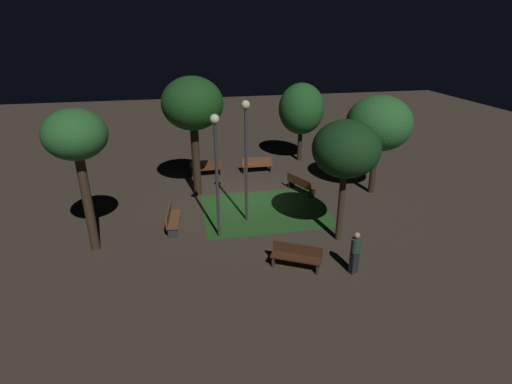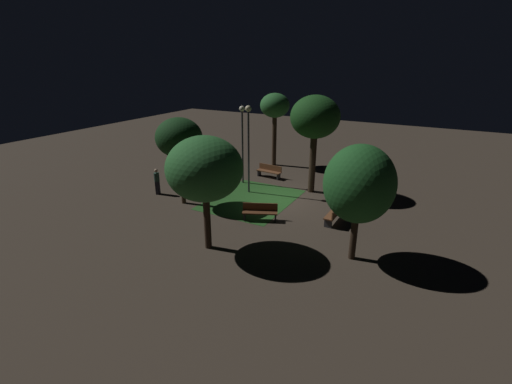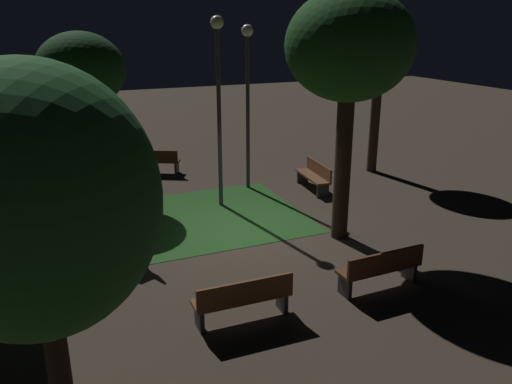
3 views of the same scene
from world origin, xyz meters
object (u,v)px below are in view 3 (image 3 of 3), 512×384
object	(u,v)px
tree_right_canopy	(381,44)
lamp_post_plaza_west	(248,82)
bench_front_right	(315,175)
bench_near_trees	(121,240)
tree_left_canopy	(349,49)
tree_tall_center	(35,203)
bench_corner	(243,298)
bench_by_lamp	(154,160)
lamp_post_path_center	(218,84)
bench_lawn_edge	(381,268)
tree_near_wall	(81,71)
pedestrian	(95,151)

from	to	relation	value
tree_right_canopy	lamp_post_plaza_west	world-z (taller)	tree_right_canopy
bench_front_right	bench_near_trees	xyz separation A→B (m)	(-6.54, -2.72, 0.00)
tree_left_canopy	tree_tall_center	size ratio (longest dim) A/B	1.22
tree_right_canopy	tree_left_canopy	distance (m)	6.31
tree_tall_center	lamp_post_plaza_west	size ratio (longest dim) A/B	0.96
bench_corner	bench_front_right	distance (m)	7.92
bench_by_lamp	lamp_post_path_center	size ratio (longest dim) A/B	0.34
bench_lawn_edge	bench_front_right	bearing A→B (deg)	72.38
bench_front_right	tree_near_wall	world-z (taller)	tree_near_wall
tree_right_canopy	pedestrian	distance (m)	10.46
bench_front_right	pedestrian	world-z (taller)	pedestrian
bench_corner	tree_left_canopy	world-z (taller)	tree_left_canopy
bench_by_lamp	tree_left_canopy	distance (m)	9.00
bench_lawn_edge	lamp_post_plaza_west	xyz separation A→B (m)	(0.08, 7.22, 2.92)
bench_by_lamp	tree_left_canopy	xyz separation A→B (m)	(3.04, -7.42, 4.09)
tree_right_canopy	tree_near_wall	distance (m)	9.66
lamp_post_plaza_west	lamp_post_path_center	distance (m)	1.85
tree_tall_center	pedestrian	xyz separation A→B (m)	(1.84, 12.42, -2.43)
bench_front_right	tree_tall_center	xyz separation A→B (m)	(-8.06, -7.86, 2.80)
pedestrian	lamp_post_plaza_west	bearing A→B (deg)	-39.10
tree_near_wall	lamp_post_plaza_west	bearing A→B (deg)	-14.13
bench_by_lamp	tree_left_canopy	size ratio (longest dim) A/B	0.31
bench_front_right	tree_right_canopy	world-z (taller)	tree_right_canopy
bench_front_right	tree_near_wall	distance (m)	7.72
tree_right_canopy	tree_left_canopy	xyz separation A→B (m)	(-4.27, -4.65, 0.13)
tree_left_canopy	lamp_post_plaza_west	xyz separation A→B (m)	(-0.58, 4.61, -1.17)
tree_left_canopy	pedestrian	xyz separation A→B (m)	(-4.91, 8.13, -3.72)
bench_lawn_edge	bench_by_lamp	world-z (taller)	same
bench_lawn_edge	bench_front_right	distance (m)	6.49
bench_front_right	tree_near_wall	size ratio (longest dim) A/B	0.37
tree_near_wall	lamp_post_plaza_west	distance (m)	4.89
bench_corner	tree_right_canopy	xyz separation A→B (m)	(7.91, 7.26, 3.96)
bench_lawn_edge	lamp_post_path_center	bearing A→B (deg)	102.12
bench_front_right	tree_tall_center	size ratio (longest dim) A/B	0.38
bench_front_right	tree_left_canopy	distance (m)	5.58
bench_near_trees	lamp_post_plaza_west	world-z (taller)	lamp_post_plaza_west
tree_tall_center	lamp_post_path_center	xyz separation A→B (m)	(4.81, 7.67, 0.26)
bench_lawn_edge	tree_near_wall	size ratio (longest dim) A/B	0.37
bench_near_trees	tree_left_canopy	distance (m)	6.70
tree_right_canopy	lamp_post_path_center	world-z (taller)	tree_right_canopy
bench_corner	bench_lawn_edge	size ratio (longest dim) A/B	1.00
bench_lawn_edge	bench_corner	bearing A→B (deg)	-180.00
tree_right_canopy	bench_lawn_edge	bearing A→B (deg)	-124.18
tree_left_canopy	lamp_post_path_center	distance (m)	4.04
tree_near_wall	bench_lawn_edge	bearing A→B (deg)	-61.11
tree_left_canopy	lamp_post_path_center	bearing A→B (deg)	120.00
bench_front_right	bench_lawn_edge	bearing A→B (deg)	-107.62
tree_left_canopy	bench_by_lamp	bearing A→B (deg)	112.27
tree_tall_center	pedestrian	size ratio (longest dim) A/B	3.01
tree_near_wall	tree_left_canopy	bearing A→B (deg)	-47.55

